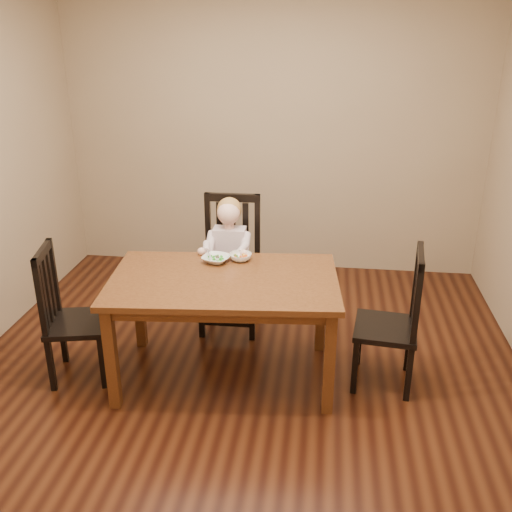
# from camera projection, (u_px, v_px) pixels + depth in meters

# --- Properties ---
(room) EXTENTS (4.01, 4.01, 2.71)m
(room) POSITION_uv_depth(u_px,v_px,m) (242.00, 190.00, 3.57)
(room) COLOR #431E0E
(room) RESTS_ON ground
(dining_table) EXTENTS (1.58, 1.03, 0.76)m
(dining_table) POSITION_uv_depth(u_px,v_px,m) (224.00, 290.00, 3.80)
(dining_table) COLOR #44240F
(dining_table) RESTS_ON room
(chair_child) EXTENTS (0.47, 0.45, 1.08)m
(chair_child) POSITION_uv_depth(u_px,v_px,m) (231.00, 266.00, 4.56)
(chair_child) COLOR black
(chair_child) RESTS_ON room
(chair_left) EXTENTS (0.48, 0.49, 0.97)m
(chair_left) POSITION_uv_depth(u_px,v_px,m) (70.00, 316.00, 3.89)
(chair_left) COLOR black
(chair_left) RESTS_ON room
(chair_right) EXTENTS (0.45, 0.47, 0.99)m
(chair_right) POSITION_uv_depth(u_px,v_px,m) (394.00, 322.00, 3.80)
(chair_right) COLOR black
(chair_right) RESTS_ON room
(toddler) EXTENTS (0.34, 0.42, 0.57)m
(toddler) POSITION_uv_depth(u_px,v_px,m) (229.00, 252.00, 4.46)
(toddler) COLOR silver
(toddler) RESTS_ON chair_child
(bowl_peas) EXTENTS (0.24, 0.24, 0.05)m
(bowl_peas) POSITION_uv_depth(u_px,v_px,m) (216.00, 259.00, 4.02)
(bowl_peas) COLOR white
(bowl_peas) RESTS_ON dining_table
(bowl_veg) EXTENTS (0.17, 0.17, 0.05)m
(bowl_veg) POSITION_uv_depth(u_px,v_px,m) (240.00, 257.00, 4.05)
(bowl_veg) COLOR white
(bowl_veg) RESTS_ON dining_table
(fork) EXTENTS (0.07, 0.12, 0.05)m
(fork) POSITION_uv_depth(u_px,v_px,m) (210.00, 257.00, 3.99)
(fork) COLOR silver
(fork) RESTS_ON bowl_peas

